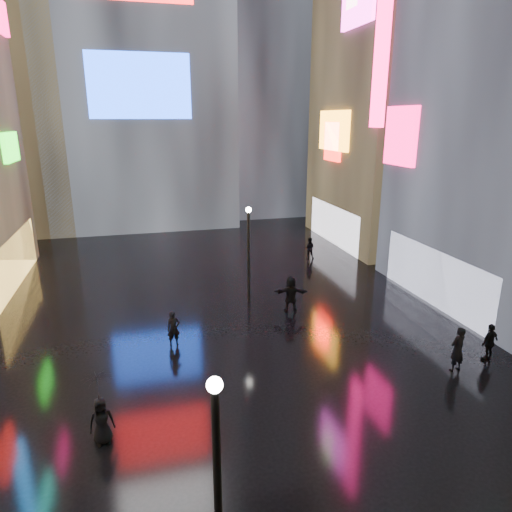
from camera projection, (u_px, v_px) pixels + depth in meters
name	position (u px, v px, depth m)	size (l,w,h in m)	color
ground	(218.00, 303.00, 24.54)	(140.00, 140.00, 0.00)	black
building_right_far	(404.00, 56.00, 33.62)	(10.28, 12.00, 28.00)	black
tower_flank_right	(257.00, 41.00, 45.88)	(12.00, 12.00, 34.00)	black
tower_flank_left	(1.00, 75.00, 37.76)	(10.00, 10.00, 26.00)	black
lamp_near	(218.00, 482.00, 8.62)	(0.30, 0.30, 5.20)	black
lamp_far	(249.00, 249.00, 23.97)	(0.30, 0.30, 5.20)	black
pedestrian_3	(490.00, 342.00, 18.55)	(0.95, 0.39, 1.62)	black
pedestrian_4	(102.00, 421.00, 13.79)	(0.75, 0.49, 1.53)	black
pedestrian_5	(291.00, 294.00, 23.26)	(1.75, 0.56, 1.89)	black
pedestrian_6	(174.00, 329.00, 19.80)	(0.57, 0.37, 1.56)	black
pedestrian_7	(309.00, 248.00, 32.16)	(0.74, 0.58, 1.53)	black
umbrella_2	(98.00, 387.00, 13.45)	(0.91, 0.93, 0.83)	black
pedestrian_8	(457.00, 349.00, 17.75)	(0.67, 0.44, 1.85)	black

